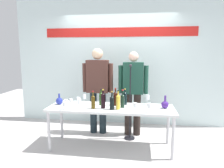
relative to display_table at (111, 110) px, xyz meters
The scene contains 25 objects.
ground_plane 0.67m from the display_table, ahead, with size 10.00×10.00×0.00m, color #B8B3B2.
back_wall 1.56m from the display_table, 90.00° to the left, with size 4.81×0.11×3.00m.
display_table is the anchor object (origin of this frame).
decanter_blue_left 0.95m from the display_table, behind, with size 0.12×0.12×0.19m.
decanter_blue_right 0.91m from the display_table, ahead, with size 0.12×0.12×0.22m.
presenter_left 0.78m from the display_table, 119.85° to the left, with size 0.62×0.22×1.73m.
presenter_right 0.76m from the display_table, 60.15° to the left, with size 0.58×0.22×1.67m.
wine_bottle_0 0.27m from the display_table, 41.30° to the right, with size 0.07×0.07×0.32m.
wine_bottle_1 0.35m from the display_table, 40.89° to the left, with size 0.07×0.07×0.29m.
wine_bottle_2 0.23m from the display_table, 59.79° to the left, with size 0.07×0.07×0.31m.
wine_bottle_3 0.27m from the display_table, ahead, with size 0.07×0.07×0.31m.
wine_bottle_4 0.29m from the display_table, 149.85° to the left, with size 0.07×0.07×0.29m.
wine_bottle_5 0.25m from the display_table, 140.91° to the right, with size 0.07×0.07×0.32m.
wine_bottle_6 0.24m from the display_table, 74.84° to the right, with size 0.07×0.07×0.30m.
wine_bottle_7 0.36m from the display_table, 153.58° to the right, with size 0.06×0.06×0.30m.
wine_glass_left_0 0.56m from the display_table, 167.10° to the right, with size 0.06×0.06×0.15m.
wine_glass_left_1 0.60m from the display_table, 156.05° to the left, with size 0.06×0.06×0.15m.
wine_glass_left_2 0.60m from the display_table, behind, with size 0.06×0.06×0.14m.
wine_glass_left_3 0.78m from the display_table, 159.19° to the right, with size 0.07×0.07×0.13m.
wine_glass_left_4 0.76m from the display_table, 166.67° to the right, with size 0.06×0.06×0.15m.
wine_glass_left_5 0.71m from the display_table, behind, with size 0.06×0.06×0.13m.
wine_glass_right_0 0.69m from the display_table, 19.94° to the right, with size 0.07×0.07×0.14m.
wine_glass_right_1 0.48m from the display_table, 24.06° to the right, with size 0.06×0.06×0.14m.
wine_glass_right_2 0.71m from the display_table, 23.27° to the left, with size 0.07×0.07×0.17m.
microphone_stand 0.55m from the display_table, 52.65° to the left, with size 0.20×0.20×1.44m.
Camera 1 is at (0.47, -3.27, 1.66)m, focal length 32.07 mm.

